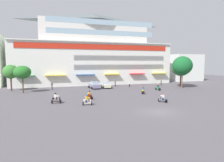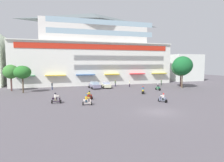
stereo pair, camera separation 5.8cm
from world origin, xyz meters
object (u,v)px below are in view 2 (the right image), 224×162
pedestrian_2 (129,83)px  pedestrian_1 (115,83)px  scooter_rider_2 (163,98)px  scooter_rider_5 (158,88)px  parked_car_0 (95,85)px  plaza_tree_1 (183,66)px  scooter_rider_6 (89,96)px  plaza_tree_2 (22,72)px  pedestrian_0 (161,82)px  plaza_tree_0 (11,72)px  parked_car_1 (106,85)px  plaza_tree_3 (181,67)px  pedestrian_3 (52,85)px  scooter_rider_0 (56,99)px  scooter_rider_3 (143,90)px  scooter_rider_1 (87,101)px

pedestrian_2 → pedestrian_1: bearing=147.5°
scooter_rider_2 → scooter_rider_5: scooter_rider_5 is taller
parked_car_0 → scooter_rider_2: size_ratio=2.89×
plaza_tree_1 → scooter_rider_6: bearing=-161.4°
plaza_tree_2 → scooter_rider_5: plaza_tree_2 is taller
scooter_rider_2 → pedestrian_0: bearing=58.7°
plaza_tree_0 → parked_car_1: bearing=-4.3°
plaza_tree_3 → scooter_rider_5: plaza_tree_3 is taller
plaza_tree_0 → plaza_tree_2: bearing=-54.8°
plaza_tree_2 → scooter_rider_5: 28.50m
plaza_tree_1 → plaza_tree_3: plaza_tree_1 is taller
plaza_tree_3 → pedestrian_3: size_ratio=3.97×
scooter_rider_0 → scooter_rider_6: (5.22, 1.15, -0.03)m
plaza_tree_0 → plaza_tree_2: (2.70, -3.83, 0.05)m
plaza_tree_1 → pedestrian_3: plaza_tree_1 is taller
plaza_tree_0 → parked_car_1: 21.10m
plaza_tree_2 → pedestrian_1: 21.85m
scooter_rider_3 → plaza_tree_1: bearing=21.3°
scooter_rider_2 → pedestrian_0: (12.08, 19.89, 0.38)m
pedestrian_2 → parked_car_0: bearing=-177.5°
plaza_tree_0 → scooter_rider_0: (8.57, -16.57, -3.44)m
plaza_tree_1 → pedestrian_1: bearing=150.9°
pedestrian_2 → scooter_rider_0: bearing=-140.3°
plaza_tree_2 → parked_car_0: size_ratio=1.26×
scooter_rider_0 → scooter_rider_1: (4.15, -2.69, -0.02)m
scooter_rider_1 → pedestrian_1: (11.13, 19.89, 0.31)m
plaza_tree_0 → scooter_rider_5: plaza_tree_0 is taller
plaza_tree_1 → scooter_rider_1: plaza_tree_1 is taller
scooter_rider_3 → pedestrian_2: (1.78, 10.93, 0.26)m
scooter_rider_1 → pedestrian_3: (-4.36, 18.50, 0.37)m
pedestrian_2 → pedestrian_3: (-18.57, 0.57, 0.12)m
plaza_tree_1 → scooter_rider_2: (-13.78, -13.53, -4.77)m
scooter_rider_0 → parked_car_0: bearing=57.8°
pedestrian_2 → plaza_tree_0: bearing=177.2°
plaza_tree_1 → scooter_rider_1: (-25.28, -12.02, -4.72)m
plaza_tree_1 → scooter_rider_2: plaza_tree_1 is taller
parked_car_0 → pedestrian_0: size_ratio=2.63×
scooter_rider_6 → parked_car_1: bearing=63.3°
pedestrian_0 → pedestrian_3: bearing=179.7°
plaza_tree_2 → scooter_rider_2: (21.52, -16.95, -3.57)m
plaza_tree_1 → pedestrian_2: plaza_tree_1 is taller
plaza_tree_3 → scooter_rider_0: plaza_tree_3 is taller
plaza_tree_3 → scooter_rider_3: (-14.15, -7.26, -4.22)m
plaza_tree_1 → parked_car_0: 21.33m
scooter_rider_1 → scooter_rider_5: size_ratio=1.05×
plaza_tree_3 → scooter_rider_3: bearing=-152.8°
parked_car_1 → pedestrian_1: (3.08, 2.20, 0.22)m
pedestrian_3 → scooter_rider_6: bearing=-69.7°
plaza_tree_0 → pedestrian_3: (8.36, -0.76, -3.09)m
plaza_tree_1 → scooter_rider_1: bearing=-154.6°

